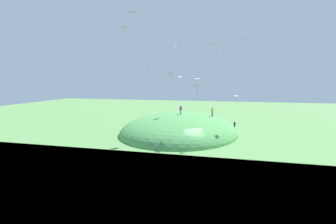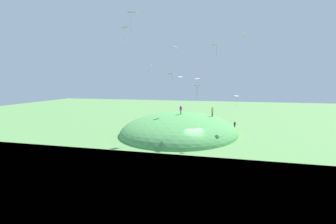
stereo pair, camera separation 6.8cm
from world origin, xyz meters
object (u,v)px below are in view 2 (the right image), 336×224
person_on_hilltop (235,124)px  kite_13 (180,77)px  kite_2 (198,86)px  kite_6 (236,97)px  kite_0 (148,65)px  kite_12 (124,28)px  kite_3 (132,14)px  person_walking_path (212,111)px  kite_4 (197,80)px  person_near_shore (181,109)px  kite_11 (214,46)px  kite_5 (176,47)px  kite_10 (171,75)px  kite_9 (243,34)px

person_on_hilltop → kite_13: bearing=85.3°
kite_2 → kite_13: (12.02, 4.51, 1.35)m
kite_6 → person_on_hilltop: bearing=-1.8°
kite_0 → kite_12: 7.07m
kite_3 → kite_12: 6.05m
person_walking_path → kite_0: (-9.01, 9.65, 8.01)m
kite_0 → kite_2: bearing=-121.2°
kite_0 → kite_4: bearing=-85.2°
person_on_hilltop → kite_0: 22.13m
person_near_shore → kite_3: (-16.59, 2.55, 12.43)m
kite_11 → person_near_shore: bearing=33.0°
person_walking_path → kite_4: kite_4 is taller
person_on_hilltop → kite_12: 28.66m
kite_6 → kite_3: bearing=138.0°
kite_13 → kite_2: bearing=-159.4°
kite_0 → kite_5: kite_5 is taller
kite_3 → kite_11: size_ratio=1.24×
person_near_shore → kite_10: size_ratio=0.90×
kite_9 → kite_4: bearing=124.2°
kite_3 → kite_9: bearing=-39.6°
person_walking_path → kite_11: kite_11 is taller
kite_0 → kite_9: kite_9 is taller
kite_4 → kite_10: 4.02m
kite_0 → kite_2: 10.31m
person_near_shore → kite_13: 5.74m
kite_2 → kite_11: kite_11 is taller
kite_12 → kite_0: bearing=-17.6°
person_walking_path → kite_12: (-14.15, 11.28, 12.58)m
kite_12 → kite_9: bearing=-57.1°
person_walking_path → kite_12: 22.04m
person_near_shore → kite_2: (-11.41, -4.26, 4.35)m
kite_9 → kite_10: 13.59m
kite_6 → kite_5: bearing=85.7°
kite_10 → kite_12: (-5.10, 5.41, 6.10)m
person_near_shore → kite_2: kite_2 is taller
person_near_shore → kite_4: kite_4 is taller
person_near_shore → person_walking_path: bearing=-79.2°
kite_3 → kite_13: bearing=-7.6°
kite_10 → kite_11: 8.12m
kite_12 → kite_13: 14.73m
kite_5 → kite_6: 12.84m
kite_5 → kite_10: (-3.91, -0.09, -4.60)m
person_walking_path → kite_12: kite_12 is taller
kite_0 → kite_9: bearing=-70.0°
person_on_hilltop → kite_3: (-23.33, 12.36, 16.05)m
kite_4 → kite_13: kite_13 is taller
kite_2 → person_near_shore: bearing=20.5°
person_near_shore → kite_2: size_ratio=0.84×
person_walking_path → kite_6: bearing=-47.0°
kite_3 → kite_12: kite_3 is taller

